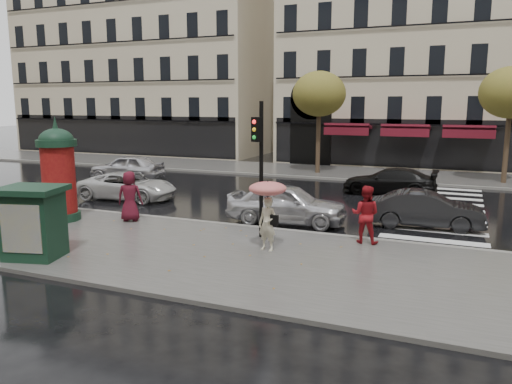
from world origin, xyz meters
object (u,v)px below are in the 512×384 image
at_px(traffic_light, 260,156).
at_px(car_darkgrey, 426,210).
at_px(woman_red, 365,214).
at_px(car_silver, 287,204).
at_px(woman_umbrella, 268,204).
at_px(car_white, 128,186).
at_px(morris_column, 58,171).
at_px(car_far_silver, 127,167).
at_px(car_black, 389,181).
at_px(newsstand, 33,221).
at_px(man_burgundy, 130,196).

xyz_separation_m(traffic_light, car_darkgrey, (5.08, 4.09, -2.20)).
distance_m(woman_red, car_silver, 3.93).
bearing_deg(car_darkgrey, woman_umbrella, 137.09).
relative_size(woman_red, car_white, 0.40).
height_order(morris_column, car_far_silver, morris_column).
bearing_deg(car_black, morris_column, -44.45).
relative_size(traffic_light, car_darkgrey, 1.10).
xyz_separation_m(newsstand, car_far_silver, (-7.40, 14.25, -0.44)).
bearing_deg(car_silver, woman_umbrella, -173.93).
xyz_separation_m(woman_umbrella, car_darkgrey, (4.27, 5.42, -0.90)).
xyz_separation_m(woman_red, car_darkgrey, (1.65, 3.41, -0.38)).
relative_size(woman_red, man_burgundy, 0.97).
bearing_deg(newsstand, woman_umbrella, 28.70).
bearing_deg(woman_umbrella, morris_column, 175.48).
bearing_deg(car_far_silver, car_white, 30.82).
distance_m(car_black, car_far_silver, 15.52).
height_order(traffic_light, car_darkgrey, traffic_light).
xyz_separation_m(man_burgundy, car_darkgrey, (10.59, 3.81, -0.41)).
xyz_separation_m(man_burgundy, car_black, (8.35, 10.33, -0.41)).
distance_m(traffic_light, car_white, 9.96).
height_order(man_burgundy, traffic_light, traffic_light).
bearing_deg(woman_umbrella, newsstand, -151.30).
bearing_deg(woman_umbrella, car_black, 80.35).
distance_m(traffic_light, car_far_silver, 16.01).
bearing_deg(car_black, car_silver, -19.60).
xyz_separation_m(woman_umbrella, car_black, (2.03, 11.94, -0.91)).
bearing_deg(traffic_light, woman_red, 11.28).
bearing_deg(woman_umbrella, car_white, 149.05).
xyz_separation_m(woman_red, morris_column, (-11.53, -1.31, 0.98)).
distance_m(traffic_light, car_black, 11.20).
xyz_separation_m(woman_umbrella, car_silver, (-0.77, 4.00, -0.80)).
xyz_separation_m(woman_red, car_white, (-12.10, 3.67, -0.41)).
bearing_deg(man_burgundy, woman_umbrella, 144.77).
xyz_separation_m(man_burgundy, newsstand, (0.26, -4.93, 0.12)).
bearing_deg(woman_umbrella, car_darkgrey, 51.82).
height_order(man_burgundy, car_black, man_burgundy).
xyz_separation_m(morris_column, car_silver, (8.15, 3.30, -1.25)).
xyz_separation_m(car_silver, car_white, (-8.72, 1.69, -0.13)).
xyz_separation_m(traffic_light, car_far_silver, (-12.64, 9.60, -2.11)).
relative_size(woman_umbrella, car_white, 0.47).
relative_size(traffic_light, car_silver, 0.99).
relative_size(man_burgundy, car_darkgrey, 0.47).
xyz_separation_m(man_burgundy, morris_column, (-2.60, -0.91, 0.95)).
bearing_deg(traffic_light, car_black, 74.98).
height_order(man_burgundy, morris_column, morris_column).
height_order(woman_umbrella, car_darkgrey, woman_umbrella).
bearing_deg(car_silver, man_burgundy, 108.47).
bearing_deg(woman_red, car_white, -15.22).
bearing_deg(man_burgundy, newsstand, 72.13).
relative_size(traffic_light, car_far_silver, 1.01).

